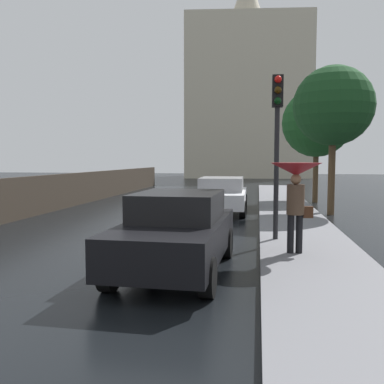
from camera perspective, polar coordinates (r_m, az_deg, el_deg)
name	(u,v)px	position (r m, az deg, el deg)	size (l,w,h in m)	color
car_white_near_kerb	(222,194)	(16.60, 4.08, -0.31)	(1.96, 4.55, 1.39)	silver
car_black_mid_road	(177,231)	(7.86, -2.06, -5.35)	(1.91, 4.11, 1.48)	black
pedestrian_with_umbrella_near	(296,181)	(8.95, 13.94, 1.48)	(1.05, 1.05, 1.89)	black
traffic_light	(277,126)	(10.44, 11.48, 8.82)	(0.26, 0.39, 3.97)	black
street_tree_near	(317,123)	(21.35, 16.57, 8.98)	(3.31, 3.31, 5.52)	#4C3823
street_tree_mid	(333,106)	(16.83, 18.63, 10.96)	(2.98, 2.98, 5.58)	#4C3823
distant_tower	(246,96)	(50.95, 7.36, 12.77)	(14.83, 10.06, 23.94)	beige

